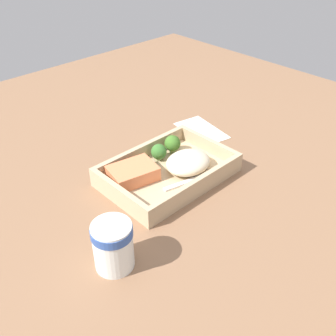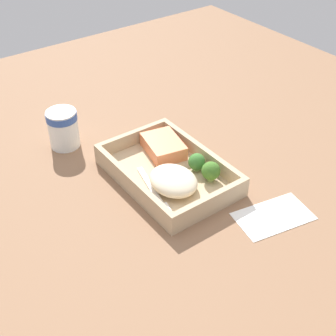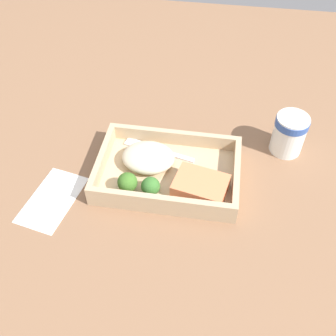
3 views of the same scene
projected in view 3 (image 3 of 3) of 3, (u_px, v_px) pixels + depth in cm
name	position (u px, v px, depth cm)	size (l,w,h in cm)	color
ground_plane	(168.00, 180.00, 81.69)	(160.00, 160.00, 2.00)	#856044
takeout_tray	(168.00, 175.00, 80.50)	(28.47, 19.18, 1.20)	tan
tray_rim	(168.00, 167.00, 78.83)	(28.47, 19.18, 3.34)	tan
salmon_fillet	(201.00, 186.00, 75.63)	(10.04, 7.31, 3.14)	#EF8354
mashed_potatoes	(148.00, 157.00, 80.39)	(10.83, 8.98, 3.82)	beige
broccoli_floret_1	(151.00, 186.00, 75.01)	(3.68, 3.68, 3.94)	#81A15F
broccoli_floret_2	(127.00, 183.00, 75.20)	(3.89, 3.89, 4.43)	#809B58
fork	(155.00, 149.00, 84.36)	(15.74, 5.32, 0.44)	silver
paper_cup	(289.00, 132.00, 82.70)	(6.98, 6.98, 8.98)	white
receipt_slip	(52.00, 199.00, 76.85)	(8.48, 14.65, 0.24)	white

